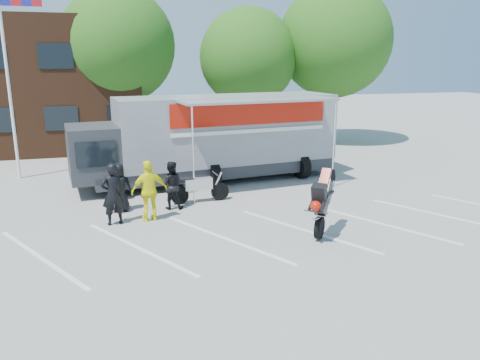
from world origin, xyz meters
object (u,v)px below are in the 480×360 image
flagpole (12,54)px  parked_motorcycle (200,202)px  stunt_bike_rider (325,231)px  spectator_hivis (149,191)px  tree_right (335,41)px  transporter_truck (217,180)px  spectator_leather_b (113,194)px  tree_mid (248,58)px  tree_left (118,46)px  spectator_leather_a (119,188)px  spectator_leather_c (171,185)px

flagpole → parked_motorcycle: bearing=-40.1°
stunt_bike_rider → spectator_hivis: spectator_hivis is taller
tree_right → spectator_hivis: tree_right is taller
transporter_truck → spectator_leather_b: 6.13m
stunt_bike_rider → tree_right: bearing=103.8°
tree_mid → tree_left: bearing=171.9°
transporter_truck → spectator_leather_a: transporter_truck is taller
parked_motorcycle → spectator_leather_c: (-1.05, -0.46, 0.80)m
parked_motorcycle → spectator_leather_b: 3.43m
stunt_bike_rider → spectator_leather_b: spectator_leather_b is taller
flagpole → tree_right: 16.88m
spectator_leather_a → spectator_hivis: bearing=131.8°
stunt_bike_rider → spectator_leather_a: size_ratio=1.28×
tree_mid → tree_right: bearing=-5.7°
stunt_bike_rider → spectator_hivis: (-4.79, 2.37, 0.95)m
tree_mid → spectator_leather_c: (-5.88, -10.86, -4.14)m
tree_right → spectator_leather_c: 15.85m
tree_left → stunt_bike_rider: size_ratio=4.20×
spectator_leather_c → tree_right: bearing=-124.1°
tree_left → transporter_truck: bearing=-68.2°
spectator_leather_b → spectator_leather_c: bearing=-166.8°
tree_left → flagpole: bearing=-125.3°
spectator_leather_b → spectator_leather_c: size_ratio=1.17×
tree_left → spectator_hivis: tree_left is taller
tree_right → spectator_leather_b: bearing=-138.2°
flagpole → spectator_hivis: (4.58, -6.86, -4.11)m
tree_mid → spectator_leather_b: bearing=-123.1°
tree_mid → tree_right: 5.11m
tree_right → stunt_bike_rider: size_ratio=4.43×
tree_right → stunt_bike_rider: tree_right is taller
transporter_truck → parked_motorcycle: bearing=-120.1°
flagpole → parked_motorcycle: size_ratio=3.77×
tree_mid → spectator_hivis: size_ratio=4.05×
stunt_bike_rider → transporter_truck: bearing=144.7°
spectator_hivis → tree_right: bearing=-145.6°
transporter_truck → spectator_leather_a: size_ratio=6.71×
tree_right → spectator_leather_c: bearing=-136.4°
tree_left → parked_motorcycle: tree_left is taller
transporter_truck → stunt_bike_rider: size_ratio=5.25×
tree_mid → parked_motorcycle: size_ratio=3.62×
flagpole → spectator_leather_b: flagpole is taller
tree_right → spectator_leather_a: bearing=-140.9°
tree_mid → spectator_leather_c: bearing=-118.4°
tree_mid → tree_right: tree_right is taller
transporter_truck → spectator_hivis: bearing=-132.1°
flagpole → parked_motorcycle: flagpole is taller
flagpole → stunt_bike_rider: 14.09m
tree_mid → tree_right: size_ratio=0.84×
spectator_leather_c → stunt_bike_rider: bearing=152.1°
spectator_leather_c → spectator_hivis: 1.29m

